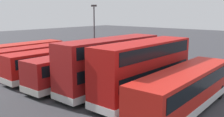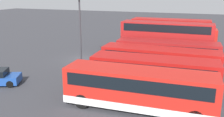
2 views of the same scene
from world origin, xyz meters
name	(u,v)px [view 2 (image 2 of 2)]	position (x,y,z in m)	size (l,w,h in m)	color
ground_plane	(83,59)	(0.00, 0.00, 0.00)	(140.00, 140.00, 0.00)	#38383D
bus_single_deck_near_end	(175,37)	(-10.66, 9.97, 1.62)	(2.97, 11.57, 2.95)	red
bus_double_decker_second	(170,35)	(-7.08, 9.61, 2.45)	(2.64, 10.25, 4.55)	#B71411
bus_double_decker_third	(166,39)	(-3.61, 9.56, 2.45)	(2.61, 10.95, 4.55)	#A51919
bus_single_deck_fourth	(167,53)	(-0.07, 10.22, 1.62)	(3.01, 11.00, 2.95)	#A51919
bus_single_deck_fifth	(159,62)	(3.72, 10.04, 1.62)	(2.70, 11.13, 2.95)	#B71411
bus_single_deck_sixth	(153,74)	(7.32, 10.14, 1.62)	(3.03, 10.45, 2.95)	#B71411
bus_single_deck_seventh	(139,88)	(10.84, 9.78, 1.62)	(2.91, 10.73, 2.95)	red
lamp_post_tall	(80,31)	(5.45, 2.56, 4.51)	(0.70, 0.30, 7.68)	#38383D
waste_bin_yellow	(102,49)	(-3.99, 0.96, 0.47)	(0.60, 0.60, 0.95)	#333338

